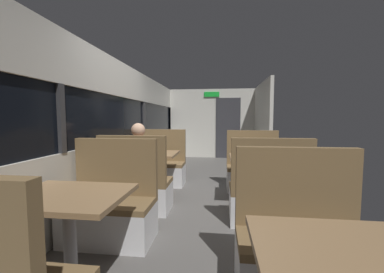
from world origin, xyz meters
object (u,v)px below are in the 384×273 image
bench_mid_window_facing_end (137,188)px  bench_rear_aisle_facing_end (268,198)px  bench_mid_window_facing_entry (161,168)px  bench_front_aisle_facing_entry (301,252)px  bench_rear_aisle_facing_entry (253,173)px  dining_table_near_window (69,206)px  dining_table_mid_window (151,159)px  bench_near_window_facing_entry (111,210)px  dining_table_rear_aisle (259,163)px  seated_passenger (138,173)px

bench_mid_window_facing_end → bench_rear_aisle_facing_end: bearing=-6.4°
bench_mid_window_facing_entry → bench_mid_window_facing_end: bearing=-90.0°
bench_mid_window_facing_end → bench_front_aisle_facing_entry: bearing=-38.1°
bench_rear_aisle_facing_end → bench_rear_aisle_facing_entry: (0.00, 1.40, 0.00)m
dining_table_near_window → bench_front_aisle_facing_entry: (1.79, 0.10, -0.31)m
bench_mid_window_facing_end → bench_mid_window_facing_entry: bearing=90.0°
dining_table_mid_window → dining_table_near_window: bearing=-90.0°
bench_front_aisle_facing_entry → bench_rear_aisle_facing_end: bearing=90.0°
bench_rear_aisle_facing_end → dining_table_mid_window: bearing=153.3°
bench_near_window_facing_entry → bench_mid_window_facing_end: (0.00, 0.81, 0.00)m
dining_table_rear_aisle → bench_rear_aisle_facing_end: 0.77m
bench_mid_window_facing_end → seated_passenger: seated_passenger is taller
dining_table_rear_aisle → bench_rear_aisle_facing_end: (0.00, -0.70, -0.31)m
dining_table_mid_window → bench_mid_window_facing_entry: bearing=90.0°
dining_table_mid_window → dining_table_rear_aisle: (1.79, -0.20, 0.00)m
bench_mid_window_facing_entry → bench_front_aisle_facing_entry: (1.79, -2.80, 0.00)m
bench_near_window_facing_entry → bench_mid_window_facing_end: size_ratio=1.00×
dining_table_near_window → bench_mid_window_facing_end: size_ratio=0.82×
dining_table_near_window → seated_passenger: (0.00, 1.58, -0.10)m
bench_front_aisle_facing_entry → bench_rear_aisle_facing_end: (0.00, 1.21, 0.00)m
bench_mid_window_facing_end → dining_table_near_window: bearing=-90.0°
bench_front_aisle_facing_entry → dining_table_near_window: bearing=-176.8°
dining_table_mid_window → bench_rear_aisle_facing_entry: bearing=15.6°
dining_table_rear_aisle → dining_table_mid_window: bearing=173.6°
bench_rear_aisle_facing_entry → bench_near_window_facing_entry: bearing=-131.8°
bench_rear_aisle_facing_entry → seated_passenger: 2.13m
dining_table_mid_window → bench_mid_window_facing_end: 0.77m
bench_near_window_facing_entry → bench_rear_aisle_facing_end: same height
dining_table_near_window → bench_rear_aisle_facing_end: bench_rear_aisle_facing_end is taller
dining_table_mid_window → dining_table_rear_aisle: 1.80m
dining_table_mid_window → bench_mid_window_facing_entry: size_ratio=0.82×
bench_front_aisle_facing_entry → seated_passenger: size_ratio=0.87×
dining_table_mid_window → seated_passenger: seated_passenger is taller
seated_passenger → bench_near_window_facing_entry: bearing=-90.0°
bench_near_window_facing_entry → bench_mid_window_facing_entry: same height
bench_mid_window_facing_end → bench_front_aisle_facing_entry: size_ratio=1.00×
dining_table_rear_aisle → bench_rear_aisle_facing_entry: size_ratio=0.82×
dining_table_mid_window → bench_rear_aisle_facing_entry: bench_rear_aisle_facing_entry is taller
bench_near_window_facing_entry → bench_mid_window_facing_end: bearing=90.0°
bench_near_window_facing_entry → dining_table_rear_aisle: bench_near_window_facing_entry is taller
dining_table_near_window → bench_rear_aisle_facing_end: bearing=36.1°
bench_mid_window_facing_end → bench_rear_aisle_facing_entry: 2.15m
dining_table_near_window → bench_front_aisle_facing_entry: size_ratio=0.82×
dining_table_near_window → seated_passenger: 1.58m
bench_mid_window_facing_end → bench_rear_aisle_facing_entry: (1.79, 1.20, 0.00)m
bench_rear_aisle_facing_entry → bench_mid_window_facing_entry: bearing=173.6°
bench_mid_window_facing_entry → dining_table_mid_window: bearing=-90.0°
bench_near_window_facing_entry → dining_table_mid_window: size_ratio=1.22×
bench_near_window_facing_entry → bench_front_aisle_facing_entry: 1.89m
dining_table_near_window → bench_mid_window_facing_end: bearing=90.0°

